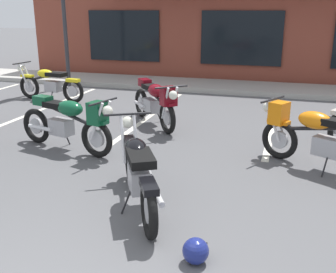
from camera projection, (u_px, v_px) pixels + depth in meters
ground_plane at (166, 174)px, 6.02m from camera, size 80.00×80.00×0.00m
sidewalk_kerb at (234, 87)px, 12.34m from camera, size 22.00×1.80×0.14m
brick_storefront_building at (251, 19)px, 15.29m from camera, size 15.22×6.38×3.95m
painted_stall_lines at (210, 118)px, 9.07m from camera, size 13.83×4.80×0.01m
motorcycle_foreground_classic at (138, 171)px, 4.93m from camera, size 1.30×1.89×0.98m
motorcycle_black_cruiser at (50, 84)px, 10.70m from camera, size 2.11×0.70×0.98m
motorcycle_silver_naked at (155, 101)px, 8.35m from camera, size 1.58×1.72×0.98m
motorcycle_green_cafe_racer at (316, 136)px, 6.10m from camera, size 1.91×1.27×0.98m
motorcycle_cream_vintage at (69, 121)px, 6.87m from camera, size 2.07×0.86×0.98m
helmet_on_pavement at (196, 251)px, 3.89m from camera, size 0.26×0.26×0.26m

